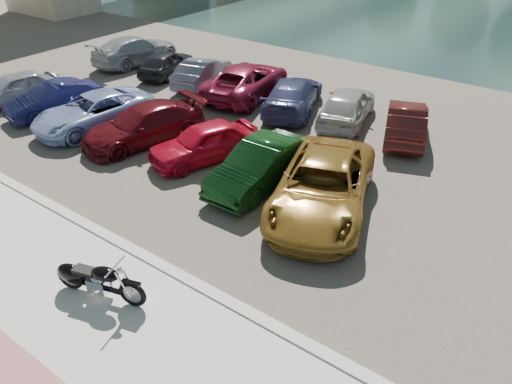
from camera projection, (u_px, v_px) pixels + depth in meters
ground at (112, 327)px, 10.74m from camera, size 200.00×200.00×0.00m
promenade at (72, 355)px, 10.03m from camera, size 60.00×6.00×0.10m
kerb at (176, 274)px, 12.08m from camera, size 60.00×0.30×0.14m
parking_lot at (349, 144)px, 18.27m from camera, size 60.00×18.00×0.04m
motorcycle at (92, 279)px, 11.22m from camera, size 2.27×0.99×1.05m
car_0 at (15, 88)px, 21.32m from camera, size 2.18×3.99×1.29m
car_1 at (54, 99)px, 20.25m from camera, size 2.09×4.02×1.26m
car_2 at (93, 112)px, 19.09m from camera, size 2.85×4.98×1.31m
car_3 at (144, 125)px, 18.03m from camera, size 2.99×4.92×1.33m
car_4 at (204, 142)px, 16.83m from camera, size 2.79×4.12×1.30m
car_5 at (260, 165)px, 15.39m from camera, size 1.54×4.21×1.38m
car_6 at (322, 187)px, 14.15m from camera, size 4.28×6.08×1.54m
car_7 at (135, 50)px, 26.03m from camera, size 2.23×4.90×1.39m
car_8 at (166, 63)px, 24.44m from camera, size 2.30×3.82×1.22m
car_9 at (202, 72)px, 23.19m from camera, size 2.18×3.99×1.25m
car_10 at (246, 80)px, 21.98m from camera, size 3.22×5.44×1.42m
car_11 at (293, 95)px, 20.54m from camera, size 3.44×5.05×1.36m
car_12 at (347, 105)px, 19.51m from camera, size 2.62×4.43×1.41m
car_13 at (406, 122)px, 18.30m from camera, size 2.68×4.18×1.30m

